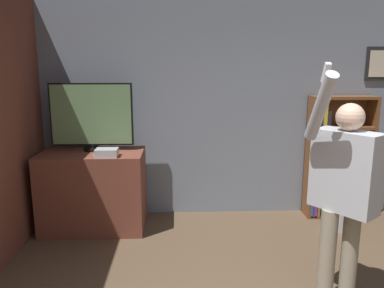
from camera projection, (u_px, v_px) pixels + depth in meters
The scene contains 8 objects.
wall_back at pixel (239, 110), 4.75m from camera, with size 6.93×0.09×2.70m.
tv_ledge at pixel (94, 190), 4.42m from camera, with size 1.18×0.67×0.93m.
television at pixel (92, 116), 4.34m from camera, with size 0.95×0.22×0.79m.
game_console at pixel (107, 153), 4.10m from camera, with size 0.24×0.18×0.09m.
remote_loose at pixel (96, 156), 4.08m from camera, with size 0.09×0.14×0.02m.
bookshelf at pixel (332, 157), 4.74m from camera, with size 0.80×0.28×1.54m.
person at pixel (344, 187), 2.84m from camera, with size 0.63×0.57×1.93m.
waste_bin at pixel (338, 215), 4.44m from camera, with size 0.29×0.29×0.34m.
Camera 1 is at (-0.78, -1.64, 1.91)m, focal length 35.00 mm.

